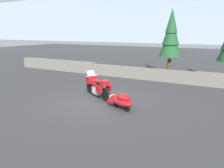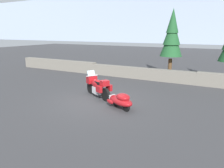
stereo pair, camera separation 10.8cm
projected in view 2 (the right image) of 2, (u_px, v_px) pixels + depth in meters
The scene contains 6 objects.
ground_plane at pixel (98, 101), 10.65m from camera, with size 80.00×80.00×0.00m, color #38383A.
stone_guard_wall at pixel (135, 72), 15.82m from camera, with size 24.00×0.60×0.94m.
distant_ridgeline at pixel (213, 21), 90.98m from camera, with size 240.00×80.00×16.00m, color #99A8BF.
touring_motorcycle at pixel (98, 86), 11.21m from camera, with size 2.09×1.40×1.33m.
car_shaped_trailer at pixel (121, 100), 9.50m from camera, with size 2.10×1.39×0.76m.
pine_tree_tall at pixel (172, 35), 15.25m from camera, with size 1.61×1.61×5.09m.
Camera 2 is at (5.38, -8.61, 3.42)m, focal length 33.49 mm.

